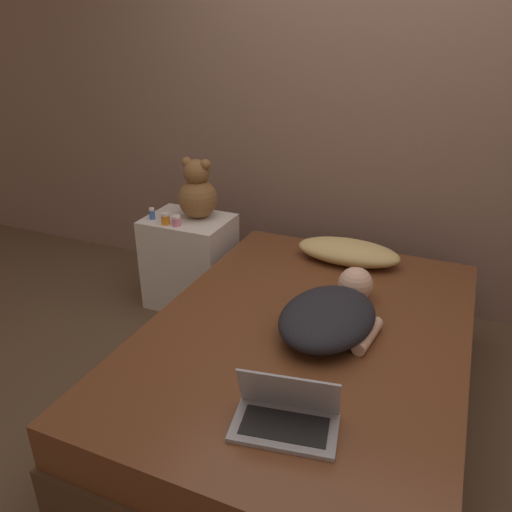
% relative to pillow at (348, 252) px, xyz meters
% --- Properties ---
extents(ground_plane, '(12.00, 12.00, 0.00)m').
position_rel_pillow_xyz_m(ground_plane, '(0.00, -0.74, -0.54)').
color(ground_plane, brown).
extents(wall_back, '(8.00, 0.06, 2.60)m').
position_rel_pillow_xyz_m(wall_back, '(0.00, 0.53, 0.76)').
color(wall_back, '#846656').
rests_on(wall_back, ground_plane).
extents(bed, '(1.40, 1.96, 0.48)m').
position_rel_pillow_xyz_m(bed, '(0.00, -0.74, -0.30)').
color(bed, '#4C331E').
rests_on(bed, ground_plane).
extents(nightstand, '(0.53, 0.40, 0.60)m').
position_rel_pillow_xyz_m(nightstand, '(-1.02, -0.04, -0.24)').
color(nightstand, silver).
rests_on(nightstand, ground_plane).
extents(pillow, '(0.58, 0.28, 0.12)m').
position_rel_pillow_xyz_m(pillow, '(0.00, 0.00, 0.00)').
color(pillow, tan).
rests_on(pillow, bed).
extents(person_lying, '(0.46, 0.72, 0.17)m').
position_rel_pillow_xyz_m(person_lying, '(0.10, -0.71, 0.02)').
color(person_lying, black).
rests_on(person_lying, bed).
extents(laptop, '(0.38, 0.26, 0.20)m').
position_rel_pillow_xyz_m(laptop, '(0.12, -1.34, -0.02)').
color(laptop, '#9E9EA3').
rests_on(laptop, bed).
extents(teddy_bear, '(0.25, 0.25, 0.38)m').
position_rel_pillow_xyz_m(teddy_bear, '(-0.97, 0.01, 0.23)').
color(teddy_bear, brown).
rests_on(teddy_bear, nightstand).
extents(bottle_orange, '(0.05, 0.05, 0.07)m').
position_rel_pillow_xyz_m(bottle_orange, '(-1.09, -0.18, 0.10)').
color(bottle_orange, orange).
rests_on(bottle_orange, nightstand).
extents(bottle_pink, '(0.05, 0.05, 0.06)m').
position_rel_pillow_xyz_m(bottle_pink, '(-1.02, -0.17, 0.09)').
color(bottle_pink, pink).
rests_on(bottle_pink, nightstand).
extents(bottle_blue, '(0.04, 0.04, 0.07)m').
position_rel_pillow_xyz_m(bottle_blue, '(-1.22, -0.14, 0.10)').
color(bottle_blue, '#3866B2').
rests_on(bottle_blue, nightstand).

